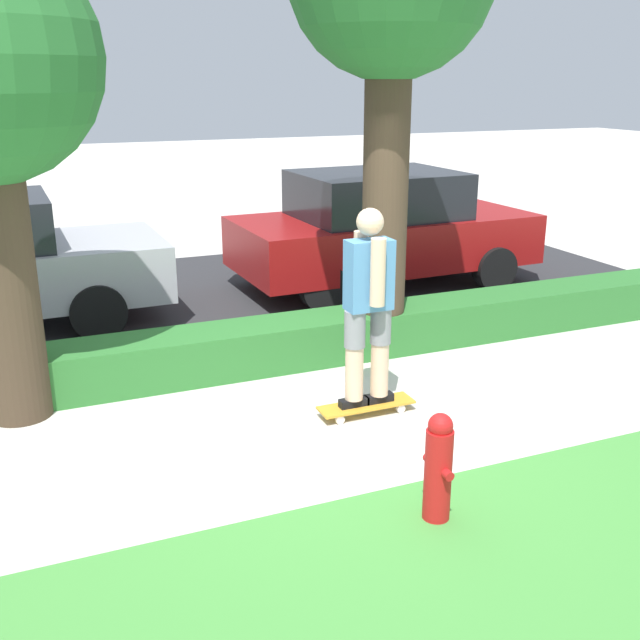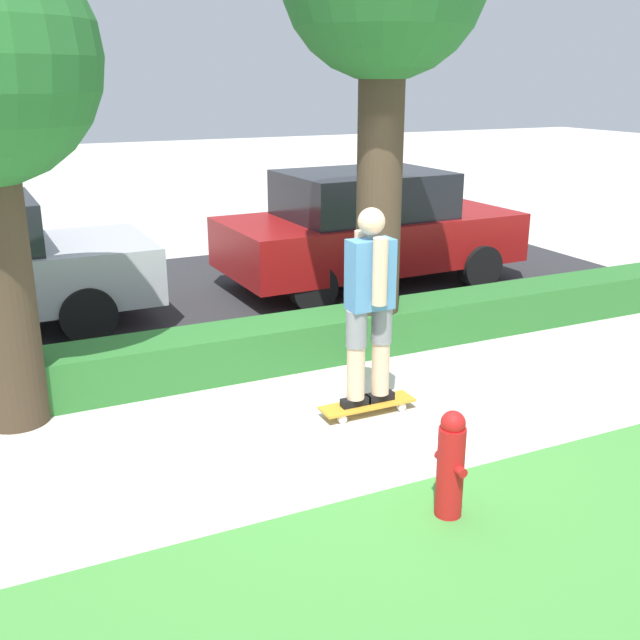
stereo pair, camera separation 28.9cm
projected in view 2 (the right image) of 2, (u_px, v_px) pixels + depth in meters
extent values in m
plane|color=beige|center=(331.00, 432.00, 6.22)|extent=(60.00, 60.00, 0.00)
cube|color=#2D2D30|center=(191.00, 301.00, 9.83)|extent=(12.77, 5.00, 0.01)
cube|color=#2D702D|center=(261.00, 346.00, 7.52)|extent=(12.77, 0.60, 0.46)
cube|color=gold|center=(367.00, 404.00, 6.54)|extent=(0.86, 0.24, 0.02)
cylinder|color=silver|center=(401.00, 407.00, 6.60)|extent=(0.08, 0.04, 0.08)
cylinder|color=silver|center=(391.00, 399.00, 6.75)|extent=(0.08, 0.04, 0.08)
cylinder|color=silver|center=(342.00, 419.00, 6.36)|extent=(0.08, 0.04, 0.08)
cylinder|color=silver|center=(333.00, 411.00, 6.52)|extent=(0.08, 0.04, 0.08)
cube|color=black|center=(355.00, 402.00, 6.48)|extent=(0.26, 0.09, 0.07)
cylinder|color=beige|center=(356.00, 355.00, 6.35)|extent=(0.16, 0.16, 0.80)
cylinder|color=gray|center=(357.00, 328.00, 6.27)|extent=(0.18, 0.18, 0.32)
cube|color=black|center=(380.00, 397.00, 6.58)|extent=(0.26, 0.09, 0.07)
cylinder|color=beige|center=(381.00, 351.00, 6.44)|extent=(0.16, 0.16, 0.80)
cylinder|color=gray|center=(382.00, 324.00, 6.37)|extent=(0.18, 0.18, 0.32)
cube|color=#4C84B7|center=(370.00, 274.00, 6.18)|extent=(0.38, 0.21, 0.59)
cylinder|color=beige|center=(380.00, 272.00, 6.03)|extent=(0.12, 0.12, 0.55)
cylinder|color=beige|center=(361.00, 263.00, 6.30)|extent=(0.12, 0.12, 0.55)
sphere|color=beige|center=(371.00, 221.00, 6.04)|extent=(0.23, 0.23, 0.23)
cylinder|color=#423323|center=(0.00, 285.00, 6.04)|extent=(0.52, 0.52, 2.42)
cylinder|color=#423323|center=(379.00, 202.00, 7.57)|extent=(0.46, 0.46, 3.21)
cylinder|color=black|center=(88.00, 315.00, 8.25)|extent=(0.63, 0.21, 0.63)
cylinder|color=black|center=(68.00, 280.00, 9.64)|extent=(0.63, 0.21, 0.63)
cube|color=maroon|center=(370.00, 239.00, 10.50)|extent=(4.19, 1.99, 0.68)
cube|color=black|center=(363.00, 194.00, 10.26)|extent=(2.20, 1.70, 0.61)
cylinder|color=black|center=(480.00, 266.00, 10.40)|extent=(0.61, 0.22, 0.61)
cylinder|color=black|center=(414.00, 243.00, 11.86)|extent=(0.61, 0.22, 0.61)
cylinder|color=black|center=(313.00, 288.00, 9.35)|extent=(0.61, 0.22, 0.61)
cylinder|color=black|center=(264.00, 259.00, 10.82)|extent=(0.61, 0.22, 0.61)
cylinder|color=red|center=(450.00, 473.00, 4.94)|extent=(0.18, 0.18, 0.65)
sphere|color=red|center=(453.00, 423.00, 4.83)|extent=(0.16, 0.16, 0.16)
cylinder|color=red|center=(459.00, 470.00, 4.84)|extent=(0.06, 0.11, 0.06)
cylinder|color=red|center=(443.00, 458.00, 5.00)|extent=(0.06, 0.11, 0.06)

